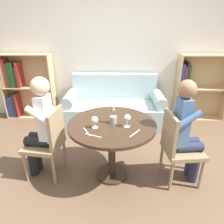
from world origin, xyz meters
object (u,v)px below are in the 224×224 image
Objects in this scene: bookshelf_right at (194,89)px; chair_right at (177,145)px; chair_left at (49,141)px; wine_glass_right at (127,118)px; person_right at (187,132)px; flower_vase at (113,117)px; person_left at (40,126)px; wine_glass_left at (95,120)px; bookshelf_left at (22,86)px; couch at (114,108)px.

bookshelf_right is 2.01m from chair_right.
wine_glass_right is (0.94, -0.09, 0.36)m from chair_left.
person_right is 0.86m from flower_vase.
bookshelf_right is at bearing 52.96° from wine_glass_right.
person_left is 1.04m from wine_glass_right.
chair_right is 1.63m from person_left.
wine_glass_left is 0.62× the size of flower_vase.
person_left is at bearing -144.12° from bookshelf_right.
chair_right is 0.83m from flower_vase.
person_left is (-0.09, 0.02, 0.19)m from chair_left.
chair_left is at bearing 81.91° from person_right.
wine_glass_right is at bearing 5.02° from wine_glass_left.
chair_left is 0.21m from person_left.
person_left is 0.88m from flower_vase.
wine_glass_right is at bearing 87.02° from person_right.
flower_vase is at bearing 78.71° from chair_right.
chair_left is 1.01m from wine_glass_right.
chair_left and chair_right have the same top height.
bookshelf_left is at bearing 137.49° from wine_glass_right.
bookshelf_left is 1.01× the size of person_left.
chair_right is at bearing 2.35° from wine_glass_right.
chair_right is at bearing 3.35° from wine_glass_left.
person_left is at bearing 81.42° from person_right.
chair_left is 0.71× the size of person_right.
couch is 1.81m from person_right.
person_right is 0.71m from wine_glass_right.
chair_left is 0.70× the size of person_left.
wine_glass_right is (-0.68, -0.04, 0.18)m from person_right.
chair_left is at bearing 81.20° from chair_right.
wine_glass_right is at bearing 90.85° from person_left.
bookshelf_right is 1.01× the size of person_left.
chair_right is 0.70× the size of person_left.
person_left is 1.00× the size of person_right.
chair_left reaches higher than wine_glass_right.
wine_glass_right is (1.02, -0.11, 0.17)m from person_left.
flower_vase reaches higher than couch.
bookshelf_left is 5.96× the size of flower_vase.
wine_glass_right is (-0.60, -0.02, 0.36)m from chair_right.
person_right reaches higher than flower_vase.
person_right is at bearing -61.07° from couch.
chair_right is 1.01m from wine_glass_left.
chair_left reaches higher than wine_glass_left.
bookshelf_right is 1.96m from person_right.
couch is at bearing -170.13° from bookshelf_right.
bookshelf_right is at bearing 133.86° from chair_left.
chair_left is (-2.34, -1.77, -0.12)m from bookshelf_right.
chair_left is at bearing -179.97° from flower_vase.
bookshelf_left reaches higher than person_right.
person_right is (1.71, -0.06, -0.01)m from person_left.
chair_right is at bearing -63.85° from couch.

